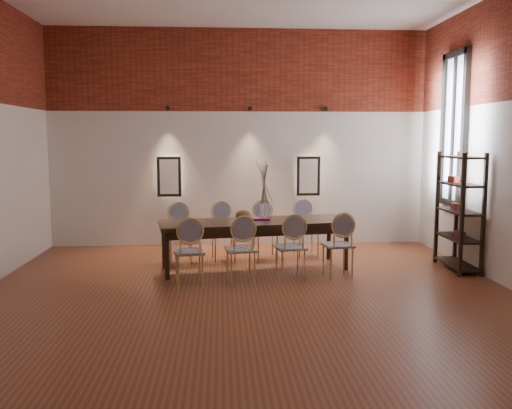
{
  "coord_description": "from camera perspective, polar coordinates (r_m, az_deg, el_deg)",
  "views": [
    {
      "loc": [
        -0.34,
        -6.66,
        2.0
      ],
      "look_at": [
        0.16,
        1.12,
        1.05
      ],
      "focal_mm": 38.0,
      "sensor_mm": 36.0,
      "label": 1
    }
  ],
  "objects": [
    {
      "name": "chair_far_b",
      "position": [
        8.98,
        -3.44,
        -2.87
      ],
      "size": [
        0.5,
        0.5,
        0.94
      ],
      "primitive_type": null,
      "rotation": [
        0.0,
        0.0,
        3.3
      ],
      "color": "tan",
      "rests_on": "floor"
    },
    {
      "name": "shelving_rack",
      "position": [
        8.81,
        20.6,
        -0.67
      ],
      "size": [
        0.4,
        1.01,
        1.8
      ],
      "primitive_type": null,
      "rotation": [
        0.0,
        0.0,
        -0.02
      ],
      "color": "black",
      "rests_on": "floor"
    },
    {
      "name": "bowl",
      "position": [
        8.19,
        -1.34,
        -1.2
      ],
      "size": [
        0.24,
        0.24,
        0.18
      ],
      "primitive_type": "ellipsoid",
      "color": "brown",
      "rests_on": "dining_table"
    },
    {
      "name": "dining_table",
      "position": [
        8.35,
        -0.18,
        -4.27
      ],
      "size": [
        2.98,
        1.36,
        0.75
      ],
      "primitive_type": "cube",
      "rotation": [
        0.0,
        0.0,
        0.16
      ],
      "color": "#311E11",
      "rests_on": "floor"
    },
    {
      "name": "book",
      "position": [
        8.38,
        0.51,
        -1.53
      ],
      "size": [
        0.28,
        0.22,
        0.03
      ],
      "primitive_type": "cube",
      "rotation": [
        0.0,
        0.0,
        0.16
      ],
      "color": "#9A126A",
      "rests_on": "dining_table"
    },
    {
      "name": "wall_front",
      "position": [
        3.12,
        2.6,
        6.97
      ],
      "size": [
        7.0,
        0.1,
        4.0
      ],
      "primitive_type": "cube",
      "color": "silver",
      "rests_on": "ground"
    },
    {
      "name": "niche_right",
      "position": [
        10.26,
        5.51,
        3.0
      ],
      "size": [
        0.36,
        0.06,
        0.66
      ],
      "primitive_type": "cube",
      "color": "#FFEAC6",
      "rests_on": "wall_back"
    },
    {
      "name": "vase",
      "position": [
        8.3,
        0.87,
        -0.67
      ],
      "size": [
        0.14,
        0.14,
        0.3
      ],
      "primitive_type": "cylinder",
      "color": "silver",
      "rests_on": "dining_table"
    },
    {
      "name": "chair_near_a",
      "position": [
        7.45,
        -7.06,
        -4.96
      ],
      "size": [
        0.5,
        0.5,
        0.94
      ],
      "primitive_type": null,
      "rotation": [
        0.0,
        0.0,
        0.16
      ],
      "color": "tan",
      "rests_on": "floor"
    },
    {
      "name": "chair_far_d",
      "position": [
        9.32,
        5.31,
        -2.53
      ],
      "size": [
        0.5,
        0.5,
        0.94
      ],
      "primitive_type": null,
      "rotation": [
        0.0,
        0.0,
        3.3
      ],
      "color": "tan",
      "rests_on": "floor"
    },
    {
      "name": "niche_left",
      "position": [
        10.17,
        -9.12,
        2.92
      ],
      "size": [
        0.36,
        0.06,
        0.66
      ],
      "primitive_type": "cube",
      "color": "#FFEAC6",
      "rests_on": "wall_back"
    },
    {
      "name": "spot_fixture_mid",
      "position": [
        10.1,
        -0.64,
        10.07
      ],
      "size": [
        0.08,
        0.1,
        0.08
      ],
      "primitive_type": "cylinder",
      "rotation": [
        1.57,
        0.0,
        0.0
      ],
      "color": "black",
      "rests_on": "wall_back"
    },
    {
      "name": "chair_near_b",
      "position": [
        7.55,
        -1.62,
        -4.74
      ],
      "size": [
        0.5,
        0.5,
        0.94
      ],
      "primitive_type": null,
      "rotation": [
        0.0,
        0.0,
        0.16
      ],
      "color": "tan",
      "rests_on": "floor"
    },
    {
      "name": "wall_back",
      "position": [
        10.21,
        -1.81,
        6.94
      ],
      "size": [
        7.0,
        0.1,
        4.0
      ],
      "primitive_type": "cube",
      "color": "silver",
      "rests_on": "ground"
    },
    {
      "name": "chair_far_a",
      "position": [
        8.9,
        -8.01,
        -3.02
      ],
      "size": [
        0.5,
        0.5,
        0.94
      ],
      "primitive_type": null,
      "rotation": [
        0.0,
        0.0,
        3.3
      ],
      "color": "tan",
      "rests_on": "floor"
    },
    {
      "name": "chair_near_d",
      "position": [
        7.94,
        8.61,
        -4.23
      ],
      "size": [
        0.5,
        0.5,
        0.94
      ],
      "primitive_type": null,
      "rotation": [
        0.0,
        0.0,
        0.16
      ],
      "color": "tan",
      "rests_on": "floor"
    },
    {
      "name": "chair_far_c",
      "position": [
        9.12,
        1.01,
        -2.71
      ],
      "size": [
        0.5,
        0.5,
        0.94
      ],
      "primitive_type": null,
      "rotation": [
        0.0,
        0.0,
        3.3
      ],
      "color": "tan",
      "rests_on": "floor"
    },
    {
      "name": "chair_near_c",
      "position": [
        7.71,
        3.63,
        -4.5
      ],
      "size": [
        0.5,
        0.5,
        0.94
      ],
      "primitive_type": null,
      "rotation": [
        0.0,
        0.0,
        0.16
      ],
      "color": "tan",
      "rests_on": "floor"
    },
    {
      "name": "spot_fixture_right",
      "position": [
        10.28,
        7.3,
        9.96
      ],
      "size": [
        0.08,
        0.1,
        0.08
      ],
      "primitive_type": "cylinder",
      "rotation": [
        1.57,
        0.0,
        0.0
      ],
      "color": "black",
      "rests_on": "wall_back"
    },
    {
      "name": "floor",
      "position": [
        6.96,
        -0.75,
        -9.83
      ],
      "size": [
        7.0,
        7.0,
        0.02
      ],
      "primitive_type": "cube",
      "color": "brown",
      "rests_on": "ground"
    },
    {
      "name": "spot_fixture_left",
      "position": [
        10.14,
        -9.27,
        9.97
      ],
      "size": [
        0.08,
        0.1,
        0.08
      ],
      "primitive_type": "cylinder",
      "rotation": [
        1.57,
        0.0,
        0.0
      ],
      "color": "black",
      "rests_on": "wall_back"
    },
    {
      "name": "window_frame",
      "position": [
        9.45,
        20.06,
        7.44
      ],
      "size": [
        0.08,
        0.9,
        2.5
      ],
      "primitive_type": "cube",
      "color": "black",
      "rests_on": "wall_right"
    },
    {
      "name": "window_glass",
      "position": [
        9.46,
        20.18,
        7.44
      ],
      "size": [
        0.02,
        0.78,
        2.38
      ],
      "primitive_type": "cube",
      "color": "silver",
      "rests_on": "wall_right"
    },
    {
      "name": "brick_band_back",
      "position": [
        10.22,
        -1.82,
        13.97
      ],
      "size": [
        7.0,
        0.02,
        1.5
      ],
      "primitive_type": "cube",
      "color": "maroon",
      "rests_on": "ground"
    },
    {
      "name": "window_mullion",
      "position": [
        9.45,
        20.06,
        7.44
      ],
      "size": [
        0.06,
        0.06,
        2.4
      ],
      "primitive_type": "cube",
      "color": "black",
      "rests_on": "wall_right"
    },
    {
      "name": "dried_branches",
      "position": [
        8.25,
        0.87,
        2.43
      ],
      "size": [
        0.5,
        0.5,
        0.7
      ],
      "primitive_type": null,
      "color": "brown",
      "rests_on": "vase"
    }
  ]
}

